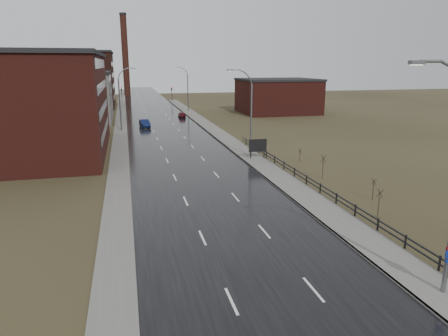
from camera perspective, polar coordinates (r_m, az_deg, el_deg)
road at (r=74.83m, az=-8.27°, el=5.30°), size 14.00×300.00×0.06m
sidewalk_right at (r=52.35m, az=3.93°, el=1.51°), size 3.20×180.00×0.18m
curb_right at (r=51.91m, az=2.33°, el=1.43°), size 0.16×180.00×0.18m
sidewalk_left at (r=74.51m, az=-14.58°, el=4.97°), size 2.40×260.00×0.12m
warehouse_near at (r=60.42m, az=-27.41°, el=8.10°), size 22.44×28.56×13.50m
warehouse_mid at (r=92.45m, az=-20.87°, el=9.52°), size 16.32×20.40×10.50m
warehouse_far at (r=122.67m, az=-21.73°, el=11.63°), size 26.52×24.48×15.50m
building_right at (r=102.86m, az=7.64°, el=10.19°), size 18.36×16.32×8.50m
smokestack at (r=163.60m, az=-13.94°, el=15.42°), size 2.70×2.70×30.70m
streetlight_right_mid at (r=52.27m, az=3.60°, el=7.90°), size 3.36×0.28×11.35m
streetlight_left at (r=75.80m, az=-14.47°, el=9.54°), size 3.36×0.28×11.35m
streetlight_right_far at (r=104.88m, az=-5.36°, el=11.20°), size 3.36×0.28×11.35m
guardrail at (r=37.94m, az=14.07°, el=-3.00°), size 0.10×53.05×1.10m
shrub_c at (r=34.01m, az=21.26°, el=-4.63°), size 0.57×0.60×2.40m
shrub_d at (r=38.29m, az=20.55°, el=-2.78°), size 0.48×0.51×2.02m
shrub_e at (r=43.66m, az=13.96°, el=0.24°), size 0.62×0.66×2.64m
shrub_f at (r=50.72m, az=10.79°, el=1.82°), size 0.42×0.44×1.73m
billboard at (r=51.22m, az=4.83°, el=3.16°), size 2.37×0.17×2.69m
traffic_light_left at (r=133.76m, az=-14.46°, el=10.99°), size 0.58×2.73×5.30m
traffic_light_right at (r=134.59m, az=-7.51°, el=11.34°), size 0.58×2.73×5.30m
car_near at (r=79.50m, az=-11.26°, el=6.24°), size 2.11×4.70×1.50m
car_far at (r=93.30m, az=-6.03°, el=7.57°), size 1.65×3.84×1.29m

